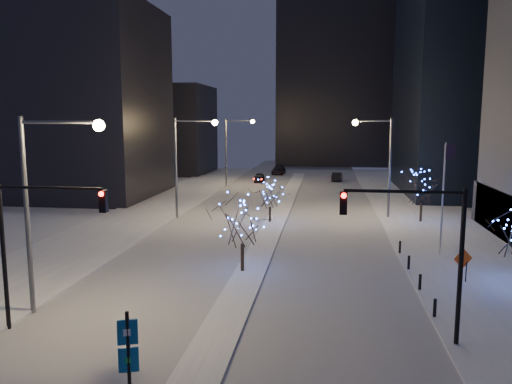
% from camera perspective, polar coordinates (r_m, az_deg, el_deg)
% --- Properties ---
extents(ground, '(160.00, 160.00, 0.00)m').
position_cam_1_polar(ground, '(23.28, -4.64, -16.71)').
color(ground, silver).
rests_on(ground, ground).
extents(road, '(20.00, 130.00, 0.02)m').
position_cam_1_polar(road, '(56.63, 3.12, -1.73)').
color(road, '#9CA0AA').
rests_on(road, ground).
extents(median, '(2.00, 80.00, 0.15)m').
position_cam_1_polar(median, '(51.72, 2.64, -2.61)').
color(median, silver).
rests_on(median, ground).
extents(east_sidewalk, '(10.00, 90.00, 0.15)m').
position_cam_1_polar(east_sidewalk, '(42.98, 21.73, -5.44)').
color(east_sidewalk, silver).
rests_on(east_sidewalk, ground).
extents(west_sidewalk, '(8.00, 90.00, 0.15)m').
position_cam_1_polar(west_sidewalk, '(45.74, -16.40, -4.38)').
color(west_sidewalk, silver).
rests_on(west_sidewalk, ground).
extents(filler_west_near, '(22.00, 18.00, 24.00)m').
position_cam_1_polar(filler_west_near, '(68.88, -20.65, 9.55)').
color(filler_west_near, black).
rests_on(filler_west_near, ground).
extents(filler_west_far, '(18.00, 16.00, 16.00)m').
position_cam_1_polar(filler_west_far, '(95.66, -10.80, 7.02)').
color(filler_west_far, black).
rests_on(filler_west_far, ground).
extents(horizon_block, '(24.00, 14.00, 42.00)m').
position_cam_1_polar(horizon_block, '(113.14, 8.88, 13.83)').
color(horizon_block, black).
rests_on(horizon_block, ground).
extents(street_lamp_w_near, '(4.40, 0.56, 10.00)m').
position_cam_1_polar(street_lamp_w_near, '(26.59, -22.96, 0.44)').
color(street_lamp_w_near, '#595E66').
rests_on(street_lamp_w_near, ground).
extents(street_lamp_w_mid, '(4.40, 0.56, 10.00)m').
position_cam_1_polar(street_lamp_w_mid, '(49.61, -8.00, 4.34)').
color(street_lamp_w_mid, '#595E66').
rests_on(street_lamp_w_mid, ground).
extents(street_lamp_w_far, '(4.40, 0.56, 10.00)m').
position_cam_1_polar(street_lamp_w_far, '(73.93, -2.65, 5.67)').
color(street_lamp_w_far, '#595E66').
rests_on(street_lamp_w_far, ground).
extents(street_lamp_east, '(3.90, 0.56, 10.00)m').
position_cam_1_polar(street_lamp_east, '(50.97, 14.08, 4.22)').
color(street_lamp_east, '#595E66').
rests_on(street_lamp_east, ground).
extents(traffic_signal_west, '(5.26, 0.43, 7.00)m').
position_cam_1_polar(traffic_signal_west, '(24.94, -24.11, -4.17)').
color(traffic_signal_west, black).
rests_on(traffic_signal_west, ground).
extents(traffic_signal_east, '(5.26, 0.43, 7.00)m').
position_cam_1_polar(traffic_signal_east, '(22.56, 18.66, -5.14)').
color(traffic_signal_east, black).
rests_on(traffic_signal_east, ground).
extents(flagpoles, '(1.35, 2.60, 8.00)m').
position_cam_1_polar(flagpoles, '(39.13, 20.71, 0.35)').
color(flagpoles, silver).
rests_on(flagpoles, east_sidewalk).
extents(bollards, '(0.16, 12.16, 0.90)m').
position_cam_1_polar(bollards, '(32.40, 17.61, -8.67)').
color(bollards, black).
rests_on(bollards, east_sidewalk).
extents(car_near, '(2.02, 4.27, 1.41)m').
position_cam_1_polar(car_near, '(79.35, 0.39, 1.66)').
color(car_near, black).
rests_on(car_near, ground).
extents(car_mid, '(1.91, 4.38, 1.40)m').
position_cam_1_polar(car_mid, '(81.62, 9.25, 1.73)').
color(car_mid, black).
rests_on(car_mid, ground).
extents(car_far, '(2.30, 5.38, 1.55)m').
position_cam_1_polar(car_far, '(90.78, 2.61, 2.53)').
color(car_far, black).
rests_on(car_far, ground).
extents(holiday_tree_median_near, '(4.38, 4.38, 4.86)m').
position_cam_1_polar(holiday_tree_median_near, '(31.85, -1.59, -3.50)').
color(holiday_tree_median_near, black).
rests_on(holiday_tree_median_near, median).
extents(holiday_tree_median_far, '(3.84, 3.84, 4.14)m').
position_cam_1_polar(holiday_tree_median_far, '(47.39, 1.61, -0.25)').
color(holiday_tree_median_far, black).
rests_on(holiday_tree_median_far, median).
extents(holiday_tree_plaza_far, '(4.89, 4.89, 4.97)m').
position_cam_1_polar(holiday_tree_plaza_far, '(50.01, 18.45, 0.39)').
color(holiday_tree_plaza_far, black).
rests_on(holiday_tree_plaza_far, east_sidewalk).
extents(wayfinding_sign, '(0.65, 0.30, 3.70)m').
position_cam_1_polar(wayfinding_sign, '(17.57, -14.38, -17.45)').
color(wayfinding_sign, black).
rests_on(wayfinding_sign, ground).
extents(construction_sign, '(1.18, 0.49, 2.06)m').
position_cam_1_polar(construction_sign, '(32.61, 22.56, -7.37)').
color(construction_sign, black).
rests_on(construction_sign, east_sidewalk).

